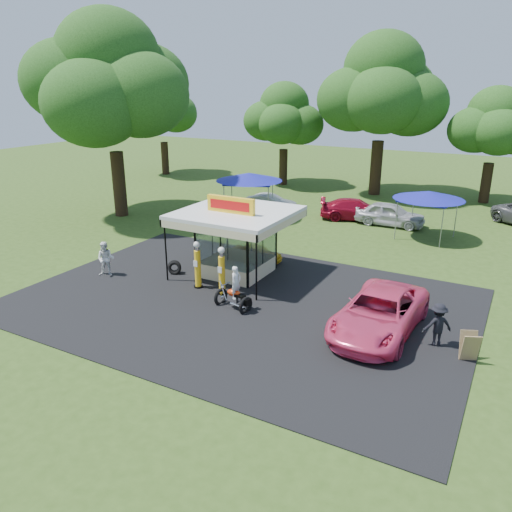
% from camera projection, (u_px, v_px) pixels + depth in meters
% --- Properties ---
extents(ground, '(120.00, 120.00, 0.00)m').
position_uv_depth(ground, '(217.00, 319.00, 21.03)').
color(ground, '#2E4916').
rests_on(ground, ground).
extents(asphalt_apron, '(20.00, 14.00, 0.04)m').
position_uv_depth(asphalt_apron, '(241.00, 302.00, 22.68)').
color(asphalt_apron, black).
rests_on(asphalt_apron, ground).
extents(gas_station_kiosk, '(5.40, 5.40, 4.18)m').
position_uv_depth(gas_station_kiosk, '(237.00, 241.00, 25.49)').
color(gas_station_kiosk, white).
rests_on(gas_station_kiosk, ground).
extents(gas_pump_left, '(0.44, 0.44, 2.37)m').
position_uv_depth(gas_pump_left, '(198.00, 266.00, 23.89)').
color(gas_pump_left, black).
rests_on(gas_pump_left, ground).
extents(gas_pump_right, '(0.44, 0.44, 2.34)m').
position_uv_depth(gas_pump_right, '(222.00, 272.00, 23.14)').
color(gas_pump_right, black).
rests_on(gas_pump_right, ground).
extents(motorcycle, '(1.83, 1.11, 2.09)m').
position_uv_depth(motorcycle, '(235.00, 292.00, 21.73)').
color(motorcycle, black).
rests_on(motorcycle, ground).
extents(spare_tires, '(0.92, 0.73, 0.74)m').
position_uv_depth(spare_tires, '(174.00, 268.00, 25.90)').
color(spare_tires, black).
rests_on(spare_tires, ground).
extents(a_frame_sign, '(0.66, 0.76, 1.09)m').
position_uv_depth(a_frame_sign, '(469.00, 347.00, 17.72)').
color(a_frame_sign, '#593819').
rests_on(a_frame_sign, ground).
extents(kiosk_car, '(2.82, 1.13, 0.96)m').
position_uv_depth(kiosk_car, '(257.00, 253.00, 27.74)').
color(kiosk_car, yellow).
rests_on(kiosk_car, ground).
extents(pink_sedan, '(3.00, 6.10, 1.67)m').
position_uv_depth(pink_sedan, '(379.00, 313.00, 19.69)').
color(pink_sedan, '#EB3F70').
rests_on(pink_sedan, ground).
extents(spectator_west, '(1.11, 1.03, 1.82)m').
position_uv_depth(spectator_west, '(106.00, 259.00, 25.51)').
color(spectator_west, white).
rests_on(spectator_west, ground).
extents(spectator_east_a, '(1.28, 1.16, 1.72)m').
position_uv_depth(spectator_east_a, '(438.00, 325.00, 18.66)').
color(spectator_east_a, black).
rests_on(spectator_east_a, ground).
extents(bg_car_a, '(4.27, 1.95, 1.36)m').
position_uv_depth(bg_car_a, '(270.00, 203.00, 38.35)').
color(bg_car_a, silver).
rests_on(bg_car_a, ground).
extents(bg_car_b, '(5.54, 3.73, 1.49)m').
position_uv_depth(bg_car_b, '(356.00, 209.00, 36.19)').
color(bg_car_b, maroon).
rests_on(bg_car_b, ground).
extents(bg_car_c, '(4.74, 1.94, 1.61)m').
position_uv_depth(bg_car_c, '(390.00, 214.00, 34.66)').
color(bg_car_c, '#B8B8BD').
rests_on(bg_car_c, ground).
extents(tent_west, '(4.78, 4.78, 3.34)m').
position_uv_depth(tent_west, '(249.00, 177.00, 35.81)').
color(tent_west, gray).
rests_on(tent_west, ground).
extents(tent_east, '(4.38, 4.38, 3.06)m').
position_uv_depth(tent_east, '(429.00, 196.00, 31.16)').
color(tent_east, gray).
rests_on(tent_east, ground).
extents(oak_far_a, '(8.12, 8.12, 9.62)m').
position_uv_depth(oak_far_a, '(163.00, 116.00, 52.68)').
color(oak_far_a, black).
rests_on(oak_far_a, ground).
extents(oak_far_b, '(7.89, 7.89, 9.41)m').
position_uv_depth(oak_far_b, '(284.00, 121.00, 47.15)').
color(oak_far_b, black).
rests_on(oak_far_b, ground).
extents(oak_far_c, '(11.28, 11.28, 13.30)m').
position_uv_depth(oak_far_c, '(382.00, 96.00, 42.00)').
color(oak_far_c, black).
rests_on(oak_far_c, ground).
extents(oak_far_d, '(7.64, 7.64, 9.09)m').
position_uv_depth(oak_far_d, '(494.00, 131.00, 39.75)').
color(oak_far_d, black).
rests_on(oak_far_d, ground).
extents(oak_near, '(12.15, 12.15, 14.00)m').
position_uv_depth(oak_near, '(111.00, 93.00, 34.74)').
color(oak_near, black).
rests_on(oak_near, ground).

